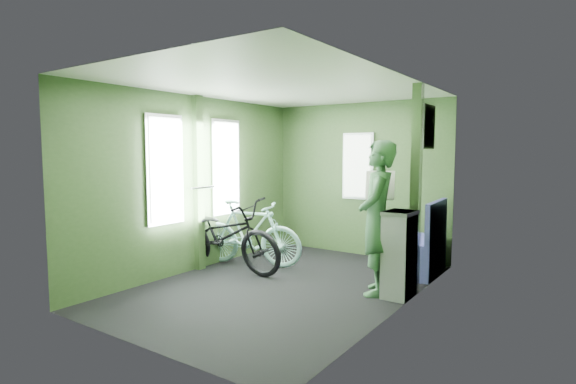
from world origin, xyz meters
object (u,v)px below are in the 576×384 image
Objects in this scene: bicycle_black at (225,270)px; passenger at (377,218)px; waste_box at (399,254)px; bicycle_mint at (249,266)px; bench_seat at (420,252)px.

bicycle_black is 2.23m from passenger.
waste_box reaches higher than bicycle_black.
bicycle_mint is 1.62× the size of waste_box.
bench_seat is (2.19, 1.32, 0.28)m from bicycle_black.
bicycle_black is 1.94× the size of waste_box.
bicycle_black is 2.57m from bench_seat.
passenger is at bearing -108.78° from bicycle_mint.
bench_seat is (2.07, 0.95, 0.28)m from bicycle_mint.
bicycle_black reaches higher than bicycle_mint.
waste_box is at bearing -107.73° from bicycle_mint.
bicycle_black is 1.20× the size of bicycle_mint.
bicycle_mint is at bearing -112.45° from passenger.
waste_box is 1.09m from bench_seat.
bicycle_black is 1.91× the size of bench_seat.
bench_seat is (0.14, 1.09, -0.57)m from passenger.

